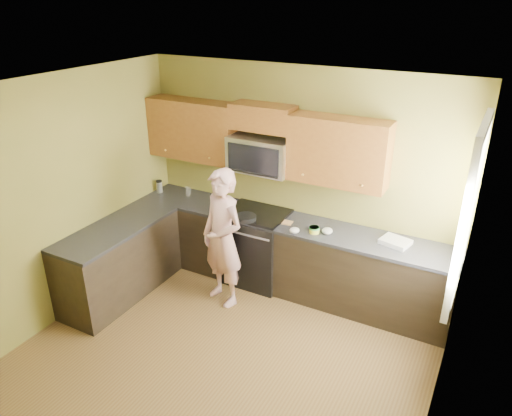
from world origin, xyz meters
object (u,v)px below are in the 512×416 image
Objects in this scene: stove at (256,246)px; woman at (223,238)px; frying_pan at (246,220)px; butter_tub at (314,233)px; travel_mug at (160,192)px; microwave at (261,171)px.

stove is 0.71m from woman.
frying_pan reaches higher than butter_tub.
butter_tub is at bearing -3.19° from travel_mug.
frying_pan is 2.54× the size of travel_mug.
woman is at bearing -23.79° from travel_mug.
stove is 5.54× the size of travel_mug.
woman is 3.83× the size of frying_pan.
butter_tub is (0.82, 0.12, -0.03)m from frying_pan.
frying_pan is 0.83m from butter_tub.
microwave is at bearing 163.44° from butter_tub.
frying_pan is at bearing -91.24° from microwave.
frying_pan is (0.11, 0.36, 0.11)m from woman.
stove is at bearing 90.24° from frying_pan.
woman reaches higher than frying_pan.
stove is 2.18× the size of frying_pan.
woman reaches higher than stove.
frying_pan is at bearing -171.41° from butter_tub.
frying_pan is (-0.01, -0.24, 0.47)m from stove.
stove is 0.94m from butter_tub.
travel_mug is (-1.49, 0.25, -0.03)m from frying_pan.
microwave reaches higher than butter_tub.
woman reaches higher than travel_mug.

